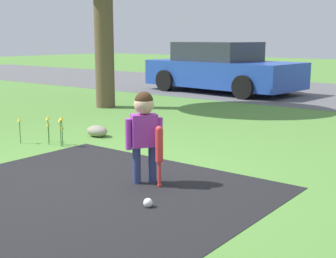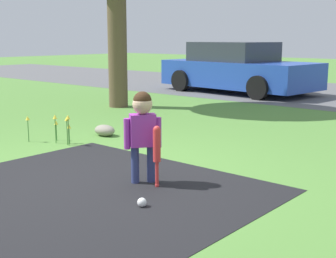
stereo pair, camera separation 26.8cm
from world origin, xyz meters
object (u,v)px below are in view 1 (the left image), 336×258
child (144,124)px  baseball_bat (159,148)px  sports_ball (148,203)px  parked_car (222,69)px

child → baseball_bat: bearing=-58.2°
child → sports_ball: 0.93m
sports_ball → parked_car: size_ratio=0.02×
baseball_bat → parked_car: bearing=117.2°
sports_ball → parked_car: parked_car is taller
baseball_bat → sports_ball: bearing=-61.4°
child → parked_car: 8.58m
baseball_bat → sports_ball: (0.28, -0.51, -0.37)m
baseball_bat → parked_car: 8.70m
baseball_bat → child: bearing=174.9°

